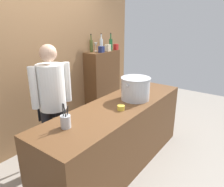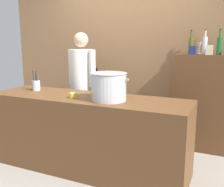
# 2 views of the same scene
# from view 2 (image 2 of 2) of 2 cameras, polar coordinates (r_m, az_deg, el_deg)

# --- Properties ---
(ground_plane) EXTENTS (8.00, 8.00, 0.00)m
(ground_plane) POSITION_cam_2_polar(r_m,az_deg,el_deg) (3.41, -5.17, -15.63)
(ground_plane) COLOR gray
(brick_back_panel) EXTENTS (4.40, 0.10, 3.00)m
(brick_back_panel) POSITION_cam_2_polar(r_m,az_deg,el_deg) (4.31, 3.79, 10.72)
(brick_back_panel) COLOR olive
(brick_back_panel) RESTS_ON ground_plane
(prep_counter) EXTENTS (2.41, 0.70, 0.90)m
(prep_counter) POSITION_cam_2_polar(r_m,az_deg,el_deg) (3.24, -5.32, -8.51)
(prep_counter) COLOR brown
(prep_counter) RESTS_ON ground_plane
(bar_cabinet) EXTENTS (0.76, 0.32, 1.36)m
(bar_cabinet) POSITION_cam_2_polar(r_m,az_deg,el_deg) (3.94, 18.66, -1.95)
(bar_cabinet) COLOR brown
(bar_cabinet) RESTS_ON ground_plane
(chef) EXTENTS (0.51, 0.39, 1.66)m
(chef) POSITION_cam_2_polar(r_m,az_deg,el_deg) (3.93, -6.46, 2.77)
(chef) COLOR black
(chef) RESTS_ON ground_plane
(stockpot_large) EXTENTS (0.46, 0.40, 0.30)m
(stockpot_large) POSITION_cam_2_polar(r_m,az_deg,el_deg) (2.88, -0.72, 1.48)
(stockpot_large) COLOR #B7BABF
(stockpot_large) RESTS_ON prep_counter
(utensil_crock) EXTENTS (0.10, 0.10, 0.27)m
(utensil_crock) POSITION_cam_2_polar(r_m,az_deg,el_deg) (3.62, -16.03, 1.76)
(utensil_crock) COLOR #B7BABF
(utensil_crock) RESTS_ON prep_counter
(butter_jar) EXTENTS (0.09, 0.09, 0.06)m
(butter_jar) POSITION_cam_2_polar(r_m,az_deg,el_deg) (3.06, -8.35, -0.40)
(butter_jar) COLOR yellow
(butter_jar) RESTS_ON prep_counter
(wine_bottle_clear) EXTENTS (0.06, 0.06, 0.33)m
(wine_bottle_clear) POSITION_cam_2_polar(r_m,az_deg,el_deg) (3.86, 19.34, 9.82)
(wine_bottle_clear) COLOR silver
(wine_bottle_clear) RESTS_ON bar_cabinet
(wine_bottle_green) EXTENTS (0.07, 0.07, 0.33)m
(wine_bottle_green) POSITION_cam_2_polar(r_m,az_deg,el_deg) (3.76, 22.08, 9.55)
(wine_bottle_green) COLOR #1E592D
(wine_bottle_green) RESTS_ON bar_cabinet
(wine_bottle_olive) EXTENTS (0.06, 0.06, 0.33)m
(wine_bottle_olive) POSITION_cam_2_polar(r_m,az_deg,el_deg) (3.96, 16.57, 9.93)
(wine_bottle_olive) COLOR #475123
(wine_bottle_olive) RESTS_ON bar_cabinet
(wine_glass_short) EXTENTS (0.07, 0.07, 0.17)m
(wine_glass_short) POSITION_cam_2_polar(r_m,az_deg,el_deg) (3.94, 18.28, 9.81)
(wine_glass_short) COLOR silver
(wine_glass_short) RESTS_ON bar_cabinet
(spice_tin_cream) EXTENTS (0.09, 0.09, 0.13)m
(spice_tin_cream) POSITION_cam_2_polar(r_m,az_deg,el_deg) (3.75, 20.25, 8.79)
(spice_tin_cream) COLOR beige
(spice_tin_cream) RESTS_ON bar_cabinet
(spice_tin_navy) EXTENTS (0.09, 0.09, 0.11)m
(spice_tin_navy) POSITION_cam_2_polar(r_m,az_deg,el_deg) (3.76, 16.99, 8.89)
(spice_tin_navy) COLOR navy
(spice_tin_navy) RESTS_ON bar_cabinet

